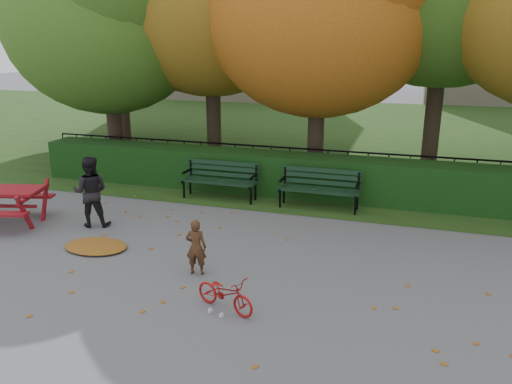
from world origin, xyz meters
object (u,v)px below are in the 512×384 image
(tree_a, at_px, (110,8))
(bicycle, at_px, (225,293))
(adult, at_px, (91,192))
(bench_right, at_px, (320,185))
(bench_left, at_px, (221,177))
(child, at_px, (196,247))

(tree_a, relative_size, bicycle, 7.61)
(adult, bearing_deg, bench_right, -169.30)
(tree_a, distance_m, bench_left, 5.89)
(adult, bearing_deg, bench_left, -145.88)
(bicycle, bearing_deg, bench_right, 14.71)
(tree_a, bearing_deg, adult, -64.94)
(child, xyz_separation_m, adult, (-2.94, 1.41, 0.26))
(child, bearing_deg, tree_a, -58.75)
(bench_left, distance_m, bicycle, 5.30)
(bench_right, distance_m, adult, 4.93)
(tree_a, bearing_deg, bench_left, -25.76)
(bench_left, xyz_separation_m, bicycle, (1.98, -4.91, -0.26))
(tree_a, relative_size, bench_left, 4.16)
(child, height_order, adult, adult)
(adult, bearing_deg, bicycle, 127.67)
(adult, xyz_separation_m, bicycle, (3.80, -2.34, -0.47))
(bench_left, xyz_separation_m, adult, (-1.81, -2.56, 0.21))
(bench_left, height_order, bicycle, bench_left)
(tree_a, height_order, bench_left, tree_a)
(bench_right, distance_m, bicycle, 4.93)
(bench_right, distance_m, child, 4.17)
(adult, bearing_deg, tree_a, -85.55)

